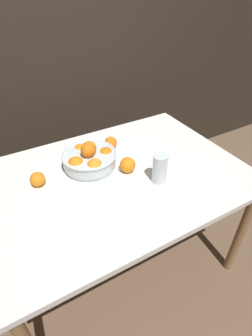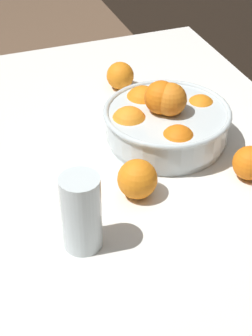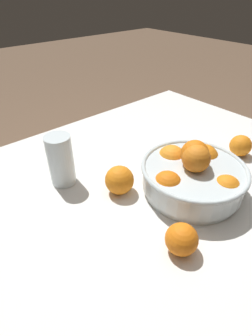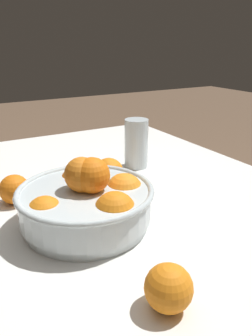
{
  "view_description": "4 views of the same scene",
  "coord_description": "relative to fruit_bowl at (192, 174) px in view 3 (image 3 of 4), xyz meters",
  "views": [
    {
      "loc": [
        -0.47,
        -0.93,
        1.57
      ],
      "look_at": [
        0.04,
        -0.04,
        0.79
      ],
      "focal_mm": 28.0,
      "sensor_mm": 36.0,
      "label": 1
    },
    {
      "loc": [
        0.88,
        -0.33,
        1.46
      ],
      "look_at": [
        0.08,
        -0.03,
        0.81
      ],
      "focal_mm": 60.0,
      "sensor_mm": 36.0,
      "label": 2
    },
    {
      "loc": [
        0.43,
        0.44,
        1.22
      ],
      "look_at": [
        0.05,
        0.0,
        0.81
      ],
      "focal_mm": 28.0,
      "sensor_mm": 36.0,
      "label": 3
    },
    {
      "loc": [
        -0.66,
        0.36,
        1.1
      ],
      "look_at": [
        0.04,
        -0.04,
        0.79
      ],
      "focal_mm": 35.0,
      "sensor_mm": 36.0,
      "label": 4
    }
  ],
  "objects": [
    {
      "name": "orange_loose_near_bowl",
      "position": [
        -0.27,
        -0.01,
        -0.02
      ],
      "size": [
        0.07,
        0.07,
        0.07
      ],
      "primitive_type": "sphere",
      "color": "orange",
      "rests_on": "dining_table"
    },
    {
      "name": "orange_loose_front",
      "position": [
        0.15,
        -0.13,
        -0.01
      ],
      "size": [
        0.08,
        0.08,
        0.08
      ],
      "primitive_type": "sphere",
      "color": "orange",
      "rests_on": "dining_table"
    },
    {
      "name": "orange_loose_aside",
      "position": [
        0.18,
        0.11,
        -0.02
      ],
      "size": [
        0.07,
        0.07,
        0.07
      ],
      "primitive_type": "sphere",
      "color": "orange",
      "rests_on": "dining_table"
    },
    {
      "name": "ground_plane",
      "position": [
        0.08,
        -0.13,
        -0.79
      ],
      "size": [
        12.0,
        12.0,
        0.0
      ],
      "primitive_type": "plane",
      "color": "brown"
    },
    {
      "name": "fruit_bowl",
      "position": [
        0.0,
        0.0,
        0.0
      ],
      "size": [
        0.29,
        0.29,
        0.15
      ],
      "color": "silver",
      "rests_on": "dining_table"
    },
    {
      "name": "juice_glass",
      "position": [
        0.25,
        -0.27,
        0.01
      ],
      "size": [
        0.07,
        0.07,
        0.15
      ],
      "color": "#F4A314",
      "rests_on": "dining_table"
    },
    {
      "name": "dining_table",
      "position": [
        0.08,
        -0.13,
        -0.13
      ],
      "size": [
        1.33,
        0.93,
        0.73
      ],
      "color": "white",
      "rests_on": "ground_plane"
    }
  ]
}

